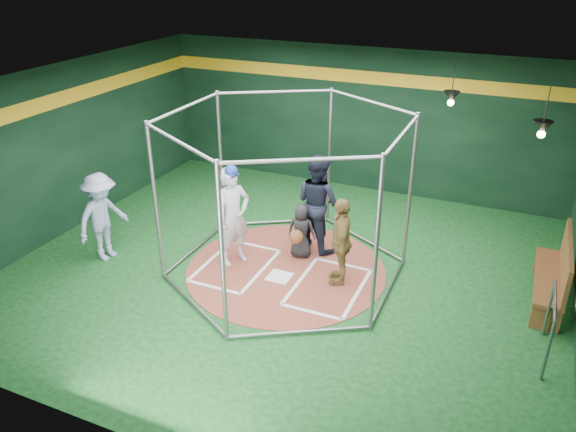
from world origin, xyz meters
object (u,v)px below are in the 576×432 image
at_px(batter_figure, 233,215).
at_px(dugout_bench, 557,272).
at_px(umpire, 318,202).
at_px(visitor_leopard, 341,241).

relative_size(batter_figure, dugout_bench, 0.99).
xyz_separation_m(batter_figure, umpire, (1.25, 1.19, 0.00)).
distance_m(visitor_leopard, dugout_bench, 3.69).
distance_m(batter_figure, visitor_leopard, 2.11).
relative_size(visitor_leopard, umpire, 0.83).
height_order(batter_figure, umpire, batter_figure).
relative_size(umpire, dugout_bench, 0.98).
bearing_deg(visitor_leopard, umpire, -161.13).
xyz_separation_m(batter_figure, dugout_bench, (5.68, 0.98, -0.40)).
bearing_deg(dugout_bench, umpire, 177.28).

